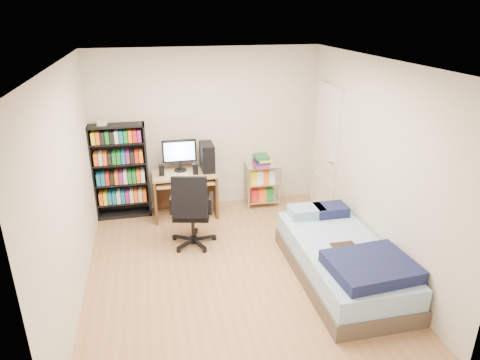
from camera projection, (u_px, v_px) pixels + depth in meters
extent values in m
cube|color=#A27851|center=(233.00, 271.00, 5.31)|extent=(3.50, 4.00, 0.04)
cube|color=white|center=(231.00, 60.00, 4.36)|extent=(3.50, 4.00, 0.04)
cube|color=silver|center=(207.00, 130.00, 6.66)|extent=(3.50, 0.04, 2.50)
cube|color=silver|center=(288.00, 278.00, 3.00)|extent=(3.50, 0.04, 2.50)
cube|color=silver|center=(67.00, 189.00, 4.48)|extent=(0.04, 4.00, 2.50)
cube|color=silver|center=(375.00, 165.00, 5.18)|extent=(0.04, 4.00, 2.50)
cube|color=black|center=(121.00, 172.00, 6.43)|extent=(0.82, 0.27, 1.45)
cube|color=black|center=(124.00, 202.00, 6.62)|extent=(0.76, 0.25, 0.02)
cube|color=red|center=(123.00, 196.00, 6.57)|extent=(0.71, 0.22, 0.17)
cube|color=black|center=(122.00, 183.00, 6.50)|extent=(0.76, 0.25, 0.02)
cube|color=#1773A1|center=(121.00, 177.00, 6.45)|extent=(0.71, 0.22, 0.17)
cube|color=black|center=(120.00, 163.00, 6.38)|extent=(0.76, 0.25, 0.02)
cube|color=yellow|center=(119.00, 157.00, 6.33)|extent=(0.71, 0.22, 0.17)
cube|color=black|center=(117.00, 143.00, 6.26)|extent=(0.76, 0.25, 0.02)
cube|color=#1A782B|center=(117.00, 136.00, 6.21)|extent=(0.71, 0.22, 0.17)
cube|color=silver|center=(102.00, 123.00, 6.11)|extent=(0.13, 0.11, 0.06)
cube|color=tan|center=(184.00, 174.00, 6.44)|extent=(0.95, 0.52, 0.04)
cube|color=#33271C|center=(155.00, 198.00, 6.48)|extent=(0.04, 0.52, 0.67)
cube|color=#33271C|center=(215.00, 193.00, 6.66)|extent=(0.04, 0.52, 0.67)
cube|color=#33271C|center=(184.00, 188.00, 6.79)|extent=(0.91, 0.03, 0.62)
cube|color=tan|center=(185.00, 181.00, 6.41)|extent=(0.85, 0.43, 0.02)
cube|color=black|center=(185.00, 180.00, 6.38)|extent=(0.42, 0.14, 0.02)
cube|color=black|center=(179.00, 151.00, 6.40)|extent=(0.51, 0.05, 0.34)
cube|color=#C7DDF9|center=(179.00, 151.00, 6.38)|extent=(0.46, 0.01, 0.28)
cube|color=black|center=(207.00, 157.00, 6.47)|extent=(0.19, 0.40, 0.42)
cube|color=black|center=(162.00, 170.00, 6.30)|extent=(0.08, 0.08, 0.16)
cube|color=black|center=(195.00, 169.00, 6.35)|extent=(0.08, 0.08, 0.16)
cylinder|color=black|center=(193.00, 226.00, 5.81)|extent=(0.05, 0.05, 0.37)
cube|color=black|center=(192.00, 212.00, 5.73)|extent=(0.56, 0.56, 0.08)
cube|color=black|center=(189.00, 197.00, 5.41)|extent=(0.47, 0.24, 0.54)
cube|color=black|center=(173.00, 203.00, 5.68)|extent=(0.10, 0.30, 0.22)
cube|color=black|center=(211.00, 203.00, 5.67)|extent=(0.10, 0.30, 0.22)
cylinder|color=silver|center=(249.00, 190.00, 6.73)|extent=(0.02, 0.02, 0.69)
cylinder|color=silver|center=(280.00, 188.00, 6.82)|extent=(0.02, 0.02, 0.69)
cylinder|color=silver|center=(245.00, 182.00, 7.06)|extent=(0.02, 0.02, 0.69)
cylinder|color=silver|center=(274.00, 180.00, 7.14)|extent=(0.02, 0.02, 0.69)
cube|color=silver|center=(262.00, 199.00, 7.03)|extent=(0.52, 0.37, 0.02)
cube|color=silver|center=(262.00, 182.00, 6.92)|extent=(0.52, 0.37, 0.02)
cube|color=silver|center=(262.00, 165.00, 6.81)|extent=(0.52, 0.37, 0.02)
cube|color=red|center=(262.00, 160.00, 6.78)|extent=(0.23, 0.29, 0.16)
cube|color=#4F443B|center=(340.00, 270.00, 5.11)|extent=(1.01, 2.02, 0.20)
cube|color=#95C1DF|center=(342.00, 254.00, 5.02)|extent=(0.97, 1.98, 0.24)
cube|color=#151A41|center=(371.00, 267.00, 4.46)|extent=(0.91, 0.77, 0.14)
cube|color=#ABD1F2|center=(306.00, 212.00, 5.66)|extent=(0.46, 0.30, 0.13)
cube|color=#151A41|center=(331.00, 210.00, 5.70)|extent=(0.43, 0.30, 0.13)
cube|color=#3D2413|center=(345.00, 247.00, 4.93)|extent=(0.28, 0.22, 0.02)
cube|color=silver|center=(326.00, 151.00, 6.49)|extent=(0.05, 0.80, 2.00)
sphere|color=silver|center=(331.00, 161.00, 6.21)|extent=(0.08, 0.08, 0.08)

